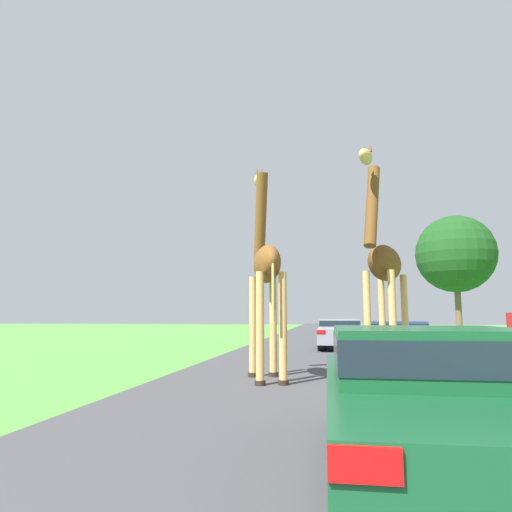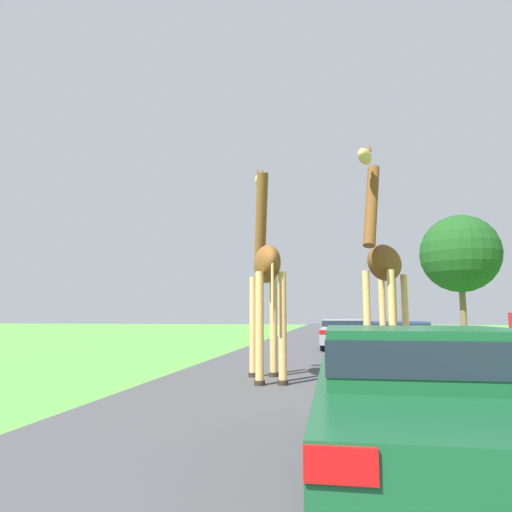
{
  "view_description": "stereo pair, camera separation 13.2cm",
  "coord_description": "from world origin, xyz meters",
  "px_view_note": "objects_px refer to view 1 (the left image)",
  "views": [
    {
      "loc": [
        0.23,
        0.34,
        1.49
      ],
      "look_at": [
        -1.42,
        11.01,
        2.9
      ],
      "focal_mm": 32.0,
      "sensor_mm": 36.0,
      "label": 1
    },
    {
      "loc": [
        0.36,
        0.36,
        1.49
      ],
      "look_at": [
        -1.42,
        11.01,
        2.9
      ],
      "focal_mm": 32.0,
      "sensor_mm": 36.0,
      "label": 2
    }
  ],
  "objects_px": {
    "giraffe_near_road": "(266,269)",
    "car_lead_maroon": "(428,399)",
    "car_queue_left": "(397,341)",
    "tree_centre_back": "(455,254)",
    "giraffe_companion": "(384,268)",
    "car_queue_right": "(339,333)"
  },
  "relations": [
    {
      "from": "car_lead_maroon",
      "to": "car_queue_left",
      "type": "xyz_separation_m",
      "value": [
        1.28,
        10.75,
        -0.04
      ]
    },
    {
      "from": "giraffe_near_road",
      "to": "tree_centre_back",
      "type": "height_order",
      "value": "tree_centre_back"
    },
    {
      "from": "car_queue_left",
      "to": "giraffe_companion",
      "type": "bearing_deg",
      "value": -100.56
    },
    {
      "from": "car_lead_maroon",
      "to": "tree_centre_back",
      "type": "relative_size",
      "value": 0.57
    },
    {
      "from": "giraffe_near_road",
      "to": "giraffe_companion",
      "type": "height_order",
      "value": "giraffe_near_road"
    },
    {
      "from": "car_lead_maroon",
      "to": "car_queue_right",
      "type": "height_order",
      "value": "car_lead_maroon"
    },
    {
      "from": "car_lead_maroon",
      "to": "car_queue_right",
      "type": "relative_size",
      "value": 1.01
    },
    {
      "from": "car_queue_right",
      "to": "car_queue_left",
      "type": "relative_size",
      "value": 1.0
    },
    {
      "from": "giraffe_companion",
      "to": "car_queue_right",
      "type": "height_order",
      "value": "giraffe_companion"
    },
    {
      "from": "giraffe_near_road",
      "to": "tree_centre_back",
      "type": "relative_size",
      "value": 0.69
    },
    {
      "from": "giraffe_companion",
      "to": "car_lead_maroon",
      "type": "bearing_deg",
      "value": 106.05
    },
    {
      "from": "car_lead_maroon",
      "to": "tree_centre_back",
      "type": "bearing_deg",
      "value": 74.33
    },
    {
      "from": "giraffe_near_road",
      "to": "car_lead_maroon",
      "type": "bearing_deg",
      "value": -85.69
    },
    {
      "from": "giraffe_companion",
      "to": "giraffe_near_road",
      "type": "bearing_deg",
      "value": 8.54
    },
    {
      "from": "car_lead_maroon",
      "to": "tree_centre_back",
      "type": "distance_m",
      "value": 28.13
    },
    {
      "from": "car_lead_maroon",
      "to": "tree_centre_back",
      "type": "xyz_separation_m",
      "value": [
        7.49,
        26.7,
        4.73
      ]
    },
    {
      "from": "giraffe_near_road",
      "to": "car_lead_maroon",
      "type": "relative_size",
      "value": 1.21
    },
    {
      "from": "giraffe_companion",
      "to": "car_lead_maroon",
      "type": "distance_m",
      "value": 6.15
    },
    {
      "from": "tree_centre_back",
      "to": "car_queue_right",
      "type": "bearing_deg",
      "value": -128.39
    },
    {
      "from": "giraffe_near_road",
      "to": "car_queue_left",
      "type": "relative_size",
      "value": 1.22
    },
    {
      "from": "giraffe_near_road",
      "to": "car_lead_maroon",
      "type": "height_order",
      "value": "giraffe_near_road"
    },
    {
      "from": "car_queue_left",
      "to": "car_lead_maroon",
      "type": "bearing_deg",
      "value": -96.81
    }
  ]
}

